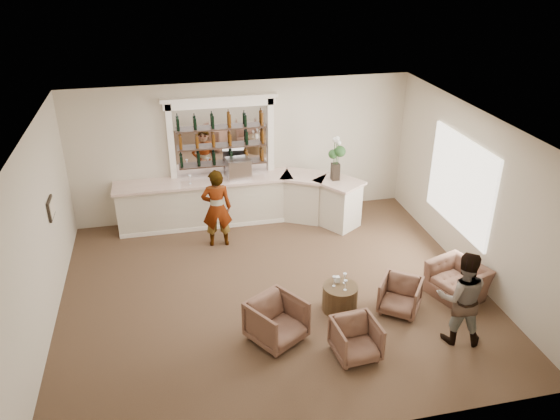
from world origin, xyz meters
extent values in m
plane|color=brown|center=(0.00, 0.00, 0.00)|extent=(8.00, 8.00, 0.00)
cube|color=beige|center=(0.00, 3.50, 1.65)|extent=(8.00, 0.04, 3.30)
cube|color=beige|center=(-4.00, 0.00, 1.65)|extent=(0.04, 7.00, 3.30)
cube|color=beige|center=(4.00, 0.00, 1.65)|extent=(0.04, 7.00, 3.30)
cube|color=silver|center=(0.00, 0.00, 3.30)|extent=(8.00, 7.00, 0.04)
cube|color=white|center=(3.97, 0.50, 1.70)|extent=(0.05, 2.40, 1.90)
cube|color=black|center=(-3.97, 1.20, 1.65)|extent=(0.04, 0.46, 0.38)
cube|color=beige|center=(-3.94, 1.20, 1.65)|extent=(0.01, 0.38, 0.30)
cube|color=beige|center=(-1.00, 3.15, 0.54)|extent=(4.00, 0.70, 1.08)
cube|color=beige|center=(-1.00, 3.13, 1.11)|extent=(4.10, 0.82, 0.06)
cube|color=beige|center=(1.35, 2.92, 0.54)|extent=(1.12, 1.04, 1.08)
cube|color=beige|center=(1.35, 2.90, 1.11)|extent=(1.27, 1.19, 0.06)
cube|color=beige|center=(2.05, 2.40, 0.54)|extent=(1.08, 1.14, 1.08)
cube|color=beige|center=(2.05, 2.38, 1.11)|extent=(1.24, 1.29, 0.06)
cube|color=white|center=(-1.00, 2.82, 0.05)|extent=(4.00, 0.06, 0.10)
cube|color=white|center=(-0.50, 3.48, 1.95)|extent=(2.15, 0.02, 1.65)
cube|color=white|center=(-1.65, 3.42, 1.45)|extent=(0.14, 0.16, 2.90)
cube|color=white|center=(0.65, 3.42, 1.45)|extent=(0.14, 0.16, 2.90)
cube|color=white|center=(-0.50, 3.42, 2.84)|extent=(2.52, 0.16, 0.18)
cube|color=white|center=(-0.50, 3.42, 2.96)|extent=(2.64, 0.20, 0.08)
cube|color=#302018|center=(-0.50, 3.37, 1.38)|extent=(2.05, 0.20, 0.03)
cube|color=#302018|center=(-0.50, 3.37, 1.82)|extent=(2.05, 0.20, 0.03)
cube|color=#302018|center=(-0.50, 3.37, 2.26)|extent=(2.05, 0.20, 0.03)
cylinder|color=#43321D|center=(1.08, -0.79, 0.25)|extent=(0.64, 0.64, 0.50)
imported|color=gray|center=(-0.82, 2.08, 0.89)|extent=(0.68, 0.47, 1.79)
imported|color=gray|center=(2.74, -2.02, 0.84)|extent=(0.98, 0.87, 1.69)
imported|color=brown|center=(-0.23, -1.38, 0.39)|extent=(1.15, 1.16, 0.77)
imported|color=brown|center=(0.94, -2.04, 0.33)|extent=(0.76, 0.78, 0.66)
imported|color=brown|center=(2.13, -1.07, 0.32)|extent=(0.98, 0.98, 0.65)
imported|color=brown|center=(3.40, -0.84, 0.32)|extent=(1.15, 1.22, 0.64)
cube|color=silver|center=(-0.18, 3.08, 1.37)|extent=(0.57, 0.49, 0.47)
cube|color=black|center=(1.98, 2.49, 1.34)|extent=(0.18, 0.18, 0.40)
cube|color=white|center=(1.06, -0.65, 0.56)|extent=(0.08, 0.08, 0.12)
camera|label=1|loc=(-1.76, -8.58, 6.13)|focal=35.00mm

